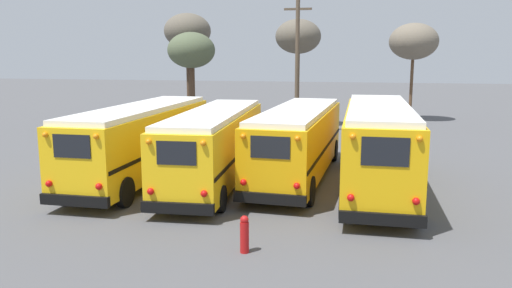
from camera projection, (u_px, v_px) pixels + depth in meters
ground_plane at (259, 179)px, 21.47m from camera, size 160.00×160.00×0.00m
school_bus_0 at (142, 139)px, 21.25m from camera, size 2.55×10.82×3.13m
school_bus_1 at (215, 144)px, 20.54m from camera, size 2.94×10.67×3.02m
school_bus_2 at (298, 140)px, 21.33m from camera, size 3.03×10.74×3.03m
school_bus_3 at (378, 145)px, 19.28m from camera, size 2.60×10.54×3.36m
utility_pole at (297, 62)px, 32.71m from camera, size 1.80×0.27×9.29m
bare_tree_0 at (298, 37)px, 36.15m from camera, size 3.31×3.31×7.83m
bare_tree_1 at (191, 51)px, 37.65m from camera, size 3.59×3.59×6.96m
bare_tree_2 at (188, 32)px, 40.76m from camera, size 3.82×3.82×8.62m
bare_tree_3 at (414, 42)px, 39.30m from camera, size 3.81×3.81×7.75m
fire_hydrant at (244, 234)px, 13.33m from camera, size 0.24×0.24×1.03m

